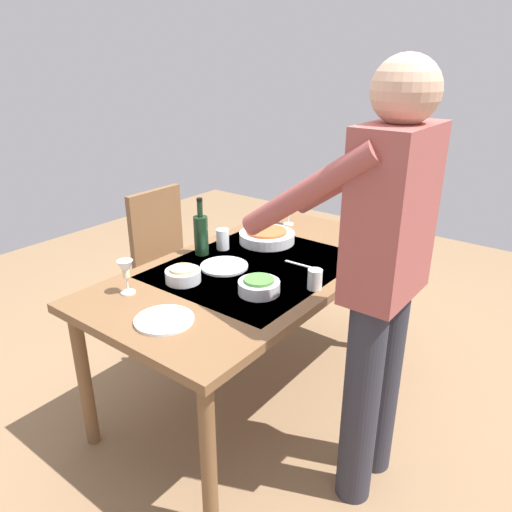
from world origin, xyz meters
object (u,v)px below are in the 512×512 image
Objects in this scene: chair_near at (169,254)px; person_server at (381,271)px; wine_bottle at (201,234)px; serving_bowl_pasta at (267,236)px; wine_glass_right at (126,271)px; dinner_plate_far at (224,266)px; water_cup_near_left at (223,239)px; water_cup_near_right at (315,279)px; wine_glass_left at (289,208)px; dining_table at (256,279)px; dinner_plate_near at (164,320)px; side_bowl_salad at (259,286)px; side_bowl_bread at (183,275)px.

person_server is (0.37, 1.53, 0.43)m from chair_near.
chair_near is 3.07× the size of wine_bottle.
person_server is 5.63× the size of serving_bowl_pasta.
person_server reaches higher than wine_glass_right.
dinner_plate_far is (0.40, 0.04, -0.03)m from serving_bowl_pasta.
water_cup_near_left is 0.26m from serving_bowl_pasta.
chair_near is at bearing -112.06° from dinner_plate_far.
dinner_plate_far is (0.07, -0.46, -0.04)m from water_cup_near_right.
wine_bottle reaches higher than water_cup_near_left.
chair_near reaches higher than wine_glass_left.
wine_bottle reaches higher than dining_table.
water_cup_near_left is (-0.07, -0.27, 0.12)m from dining_table.
dining_table is 0.65m from wine_glass_right.
person_server is (0.19, 0.71, 0.30)m from dining_table.
water_cup_near_right is (-0.52, 0.61, -0.06)m from wine_glass_right.
wine_glass_right is (0.38, -0.96, -0.13)m from person_server.
dinner_plate_near is (0.64, 0.05, 0.08)m from dining_table.
water_cup_near_right is at bearing 79.26° from chair_near.
wine_bottle is at bearing -89.34° from water_cup_near_right.
chair_near is 0.62m from water_cup_near_left.
person_server is 15.62× the size of water_cup_near_left.
water_cup_near_right is (0.11, 0.63, -0.01)m from water_cup_near_left.
wine_glass_right is at bearing -68.31° from person_server.
wine_glass_left reaches higher than dining_table.
water_cup_near_right is 0.50× the size of side_bowl_salad.
wine_bottle is 1.85× the size of side_bowl_bread.
wine_bottle is at bearing -7.71° from wine_glass_left.
serving_bowl_pasta is 0.40m from dinner_plate_far.
water_cup_near_right is (0.65, 0.58, -0.06)m from wine_glass_left.
serving_bowl_pasta is 1.30× the size of dinner_plate_far.
dinner_plate_near is at bearing 31.32° from wine_bottle.
side_bowl_salad is at bearing 127.67° from wine_glass_right.
side_bowl_bread is at bearing -59.66° from water_cup_near_right.
side_bowl_salad is (0.83, 0.41, -0.07)m from wine_glass_left.
wine_bottle is 0.69m from dinner_plate_near.
dining_table is at bearing -139.94° from side_bowl_salad.
dinner_plate_near is at bearing 33.63° from side_bowl_bread.
chair_near is at bearing -54.73° from wine_glass_left.
wine_bottle is 1.96× the size of wine_glass_left.
wine_glass_right is at bearing -1.67° from wine_glass_left.
serving_bowl_pasta reaches higher than dinner_plate_near.
serving_bowl_pasta is at bearing -152.93° from dining_table.
side_bowl_salad is at bearing 70.91° from wine_bottle.
water_cup_near_left is at bearing -155.75° from dinner_plate_near.
wine_glass_right is at bearing -7.18° from serving_bowl_pasta.
water_cup_near_left is at bearing -29.16° from serving_bowl_pasta.
person_server is at bearing 75.27° from dining_table.
chair_near reaches higher than serving_bowl_pasta.
wine_bottle reaches higher than side_bowl_salad.
water_cup_near_left is 0.55m from side_bowl_salad.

